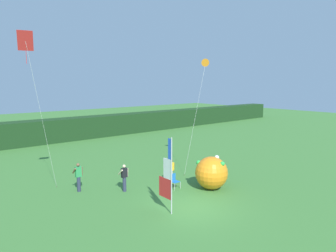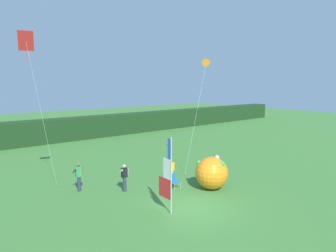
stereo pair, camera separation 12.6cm
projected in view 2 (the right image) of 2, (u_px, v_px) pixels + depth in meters
The scene contains 10 objects.
ground_plane at pixel (192, 207), 15.78m from camera, with size 120.00×120.00×0.00m, color #3D7533.
distant_treeline at pixel (50, 131), 33.08m from camera, with size 80.00×2.40×2.55m, color #193819.
banner_flag at pixel (167, 177), 14.94m from camera, with size 0.06×1.03×3.93m.
person_near_banner at pixel (171, 170), 19.59m from camera, with size 0.55×0.48×1.59m.
person_mid_field at pixel (124, 177), 18.05m from camera, with size 0.55×0.48×1.67m.
person_far_left at pixel (79, 176), 18.05m from camera, with size 0.55×0.48×1.77m.
inflatable_balloon at pixel (212, 173), 18.43m from camera, with size 2.04×2.04×2.08m.
folding_chair at pixel (174, 180), 18.67m from camera, with size 0.51×0.51×0.89m.
kite_orange_delta_0 at pixel (206, 64), 22.44m from camera, with size 3.08×1.10×8.37m.
kite_red_diamond_2 at pixel (27, 47), 16.38m from camera, with size 1.91×0.94×9.36m.
Camera 2 is at (-10.44, -10.84, 6.54)m, focal length 31.79 mm.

